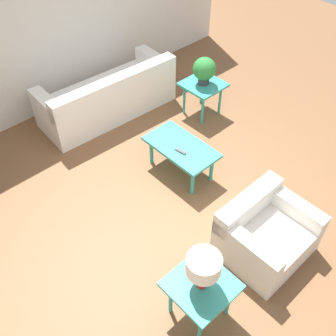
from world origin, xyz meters
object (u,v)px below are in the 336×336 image
(sofa, at_px, (109,97))
(table_lamp, at_px, (203,267))
(coffee_table, at_px, (181,149))
(side_table_plant, at_px, (203,88))
(potted_plant, at_px, (204,70))
(armchair, at_px, (264,234))
(side_table_lamp, at_px, (201,288))

(sofa, xyz_separation_m, table_lamp, (-3.31, 1.37, 0.56))
(sofa, bearing_deg, coffee_table, 90.10)
(side_table_plant, xyz_separation_m, potted_plant, (0.00, -0.00, 0.32))
(potted_plant, bearing_deg, armchair, 148.66)
(sofa, xyz_separation_m, side_table_lamp, (-3.31, 1.37, 0.17))
(side_table_lamp, xyz_separation_m, table_lamp, (0.00, 0.00, 0.39))
(armchair, bearing_deg, side_table_plant, 58.82)
(side_table_plant, bearing_deg, potted_plant, -63.43)
(coffee_table, bearing_deg, table_lamp, 140.95)
(side_table_plant, xyz_separation_m, side_table_lamp, (-2.31, 2.46, 0.00))
(armchair, xyz_separation_m, potted_plant, (2.27, -1.38, 0.52))
(sofa, bearing_deg, side_table_plant, 140.45)
(coffee_table, bearing_deg, side_table_lamp, 140.95)
(potted_plant, bearing_deg, sofa, 47.48)
(sofa, distance_m, armchair, 3.28)
(armchair, xyz_separation_m, coffee_table, (1.55, -0.21, 0.12))
(coffee_table, xyz_separation_m, potted_plant, (0.73, -1.18, 0.39))
(sofa, distance_m, side_table_lamp, 3.59)
(side_table_lamp, xyz_separation_m, potted_plant, (2.31, -2.46, 0.32))
(sofa, distance_m, coffee_table, 1.73)
(sofa, height_order, table_lamp, table_lamp)
(table_lamp, bearing_deg, side_table_lamp, -90.00)
(table_lamp, bearing_deg, side_table_plant, -46.81)
(sofa, distance_m, side_table_plant, 1.49)
(coffee_table, distance_m, side_table_lamp, 2.05)
(side_table_lamp, bearing_deg, sofa, -22.53)
(armchair, bearing_deg, side_table_lamp, -177.60)
(potted_plant, height_order, table_lamp, potted_plant)
(armchair, bearing_deg, potted_plant, 58.82)
(armchair, bearing_deg, table_lamp, -177.60)
(side_table_lamp, bearing_deg, table_lamp, 90.00)
(armchair, height_order, coffee_table, armchair)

